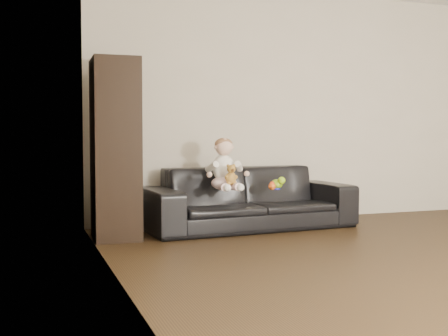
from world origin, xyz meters
name	(u,v)px	position (x,y,z in m)	size (l,w,h in m)	color
wall_back	(304,106)	(0.00, 2.75, 1.30)	(5.00, 5.00, 0.00)	#BFB5A0
wall_left	(133,70)	(-2.50, 0.00, 1.30)	(5.50, 5.50, 0.00)	#BFB5A0
sofa	(249,198)	(-0.89, 2.25, 0.31)	(2.14, 0.84, 0.62)	black
cabinet	(115,149)	(-2.27, 2.13, 0.82)	(0.41, 0.57, 1.65)	black
shelf_item	(117,109)	(-2.25, 2.13, 1.19)	(0.18, 0.25, 0.28)	silver
baby	(224,167)	(-1.20, 2.13, 0.64)	(0.37, 0.45, 0.52)	#FDD6DA
teddy_bear	(231,175)	(-1.19, 1.98, 0.57)	(0.12, 0.12, 0.20)	#A3752E
toy_green	(277,184)	(-0.65, 2.11, 0.46)	(0.12, 0.14, 0.10)	#93CC18
toy_rattle	(272,186)	(-0.75, 2.00, 0.45)	(0.07, 0.07, 0.07)	#E35A1A
toy_blue_disc	(276,189)	(-0.68, 2.05, 0.42)	(0.09, 0.09, 0.01)	#191DCF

